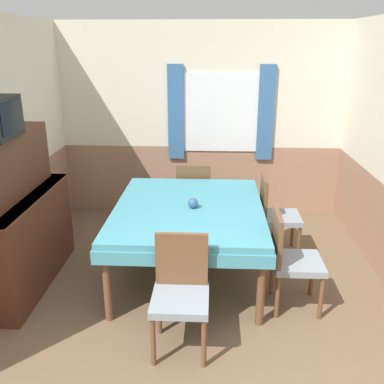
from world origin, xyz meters
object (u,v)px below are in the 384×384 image
at_px(chair_head_window, 194,194).
at_px(sideboard, 21,223).
at_px(chair_right_far, 275,213).
at_px(vase, 193,203).
at_px(dining_table, 189,215).
at_px(chair_right_near, 290,257).
at_px(chair_head_near, 181,289).

bearing_deg(chair_head_window, sideboard, -139.98).
bearing_deg(chair_right_far, sideboard, -73.00).
relative_size(chair_head_window, vase, 8.93).
xyz_separation_m(dining_table, vase, (0.05, -0.05, 0.15)).
relative_size(chair_right_near, sideboard, 0.60).
bearing_deg(chair_head_near, sideboard, -27.76).
relative_size(chair_right_far, vase, 8.93).
xyz_separation_m(sideboard, vase, (1.67, 0.20, 0.17)).
relative_size(chair_right_near, chair_head_window, 1.00).
height_order(chair_right_far, chair_head_window, same).
bearing_deg(chair_right_far, dining_table, -60.65).
bearing_deg(dining_table, chair_right_far, 29.35).
bearing_deg(chair_right_near, vase, -118.10).
height_order(chair_right_near, chair_head_window, same).
bearing_deg(chair_head_near, chair_head_window, -90.00).
distance_m(dining_table, chair_head_window, 1.12).
xyz_separation_m(chair_head_window, chair_head_near, (0.00, -2.22, 0.00)).
xyz_separation_m(chair_right_far, chair_head_near, (-0.94, -1.64, 0.00)).
bearing_deg(chair_right_near, dining_table, -119.35).
relative_size(dining_table, chair_right_far, 2.00).
bearing_deg(chair_head_window, chair_right_near, -60.10).
bearing_deg(sideboard, chair_right_near, -6.13).
xyz_separation_m(chair_right_near, vase, (-0.90, 0.48, 0.32)).
distance_m(chair_right_near, sideboard, 2.59).
xyz_separation_m(dining_table, sideboard, (-1.62, -0.25, -0.01)).
distance_m(chair_head_near, sideboard, 1.84).
bearing_deg(chair_right_near, chair_head_window, -150.10).
relative_size(chair_right_far, sideboard, 0.60).
bearing_deg(vase, chair_right_near, -28.10).
height_order(chair_head_near, sideboard, sideboard).
height_order(dining_table, chair_head_window, chair_head_window).
distance_m(chair_right_far, chair_head_near, 1.89).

